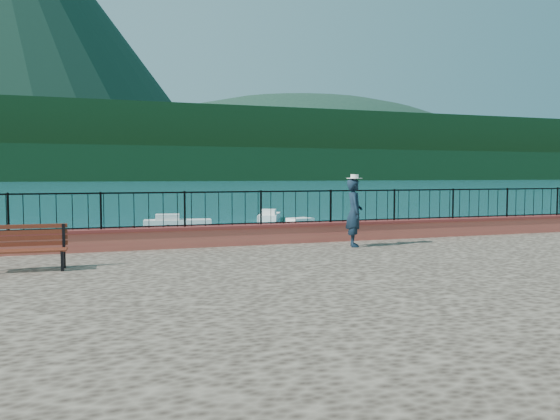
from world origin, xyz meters
TOP-DOWN VIEW (x-y plane):
  - ground at (0.00, 0.00)m, footprint 2000.00×2000.00m
  - promenade at (0.00, -6.00)m, footprint 30.00×20.00m
  - parapet at (0.00, 3.70)m, footprint 28.00×0.46m
  - railing at (0.00, 3.70)m, footprint 27.00×0.05m
  - dock at (-2.00, 12.00)m, footprint 2.00×16.00m
  - far_forest at (0.00, 300.00)m, footprint 900.00×60.00m
  - foothills at (0.00, 360.00)m, footprint 900.00×120.00m
  - companion_hill at (220.00, 560.00)m, footprint 448.00×384.00m
  - park_bench at (-6.30, 1.10)m, footprint 1.74×0.63m
  - person at (2.02, 2.37)m, footprint 0.65×0.80m
  - hat at (2.02, 2.37)m, footprint 0.44×0.44m
  - boat_0 at (-4.82, 8.19)m, footprint 3.95×1.44m
  - boat_1 at (1.53, 13.01)m, footprint 4.08×3.24m
  - boat_2 at (6.75, 17.53)m, footprint 3.91×2.19m
  - boat_3 at (-8.51, 17.33)m, footprint 3.92×3.10m
  - boat_4 at (0.11, 22.76)m, footprint 4.27×1.88m
  - boat_5 at (7.11, 25.82)m, footprint 2.77×4.18m

SIDE VIEW (x-z plane):
  - ground at x=0.00m, z-range 0.00..0.00m
  - companion_hill at x=220.00m, z-range -90.00..90.00m
  - dock at x=-2.00m, z-range 0.00..0.30m
  - boat_0 at x=-4.82m, z-range 0.00..0.80m
  - boat_1 at x=1.53m, z-range 0.00..0.80m
  - boat_2 at x=6.75m, z-range 0.00..0.80m
  - boat_3 at x=-8.51m, z-range 0.00..0.80m
  - boat_4 at x=0.11m, z-range 0.00..0.80m
  - boat_5 at x=7.11m, z-range 0.00..0.80m
  - promenade at x=0.00m, z-range 0.00..1.20m
  - parapet at x=0.00m, z-range 1.20..1.78m
  - park_bench at x=-6.30m, z-range 1.01..1.97m
  - person at x=2.02m, z-range 1.20..3.11m
  - railing at x=0.00m, z-range 1.78..2.73m
  - hat at x=2.02m, z-range 3.11..3.23m
  - far_forest at x=0.00m, z-range 0.00..18.00m
  - foothills at x=0.00m, z-range 0.00..44.00m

